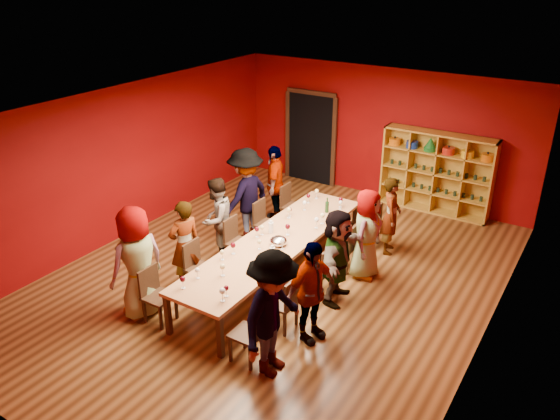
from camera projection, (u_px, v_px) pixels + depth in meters
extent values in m
cube|color=#4E2D14|center=(275.00, 279.00, 9.63)|extent=(7.10, 9.10, 0.02)
cube|color=#690506|center=(382.00, 134.00, 12.46)|extent=(7.10, 0.02, 3.00)
cube|color=#690506|center=(34.00, 351.00, 5.54)|extent=(7.10, 0.02, 3.00)
cube|color=#690506|center=(125.00, 162.00, 10.71)|extent=(0.02, 9.10, 3.00)
cube|color=#690506|center=(495.00, 257.00, 7.29)|extent=(0.02, 9.10, 3.00)
cube|color=silver|center=(275.00, 110.00, 8.37)|extent=(7.10, 9.10, 0.02)
cube|color=#AF7449|center=(275.00, 242.00, 9.32)|extent=(1.10, 4.50, 0.06)
cube|color=black|center=(168.00, 315.00, 8.06)|extent=(0.08, 0.08, 0.69)
cube|color=black|center=(312.00, 211.00, 11.38)|extent=(0.08, 0.08, 0.69)
cube|color=black|center=(220.00, 337.00, 7.58)|extent=(0.08, 0.08, 0.69)
cube|color=black|center=(355.00, 222.00, 10.91)|extent=(0.08, 0.08, 0.69)
cube|color=black|center=(312.00, 139.00, 13.45)|extent=(1.20, 0.14, 2.20)
cube|color=black|center=(311.00, 93.00, 12.91)|extent=(1.32, 0.06, 0.10)
cube|color=black|center=(288.00, 135.00, 13.71)|extent=(0.10, 0.06, 2.20)
cube|color=black|center=(334.00, 144.00, 13.08)|extent=(0.10, 0.06, 2.20)
cube|color=#B38628|center=(385.00, 163.00, 12.42)|extent=(0.04, 0.40, 1.80)
cube|color=#B38628|center=(492.00, 184.00, 11.27)|extent=(0.04, 0.40, 1.80)
cube|color=#B38628|center=(441.00, 134.00, 11.48)|extent=(2.40, 0.40, 0.04)
cube|color=#B38628|center=(431.00, 210.00, 12.22)|extent=(2.40, 0.40, 0.04)
cube|color=#B38628|center=(439.00, 170.00, 11.99)|extent=(2.40, 0.02, 1.80)
cube|color=#B38628|center=(434.00, 192.00, 12.04)|extent=(2.36, 0.38, 0.03)
cube|color=#B38628|center=(436.00, 173.00, 11.85)|extent=(2.36, 0.38, 0.03)
cube|color=#B38628|center=(439.00, 153.00, 11.66)|extent=(2.36, 0.38, 0.03)
cube|color=#B38628|center=(410.00, 168.00, 12.14)|extent=(0.03, 0.38, 1.76)
cube|color=#B38628|center=(436.00, 173.00, 11.85)|extent=(0.03, 0.38, 1.76)
cube|color=#B38628|center=(464.00, 178.00, 11.56)|extent=(0.03, 0.38, 1.76)
cylinder|color=#CF6A0C|center=(395.00, 141.00, 12.11)|extent=(0.26, 0.26, 0.15)
sphere|color=black|center=(395.00, 137.00, 12.07)|extent=(0.05, 0.05, 0.05)
cylinder|color=#163397|center=(412.00, 144.00, 11.91)|extent=(0.26, 0.26, 0.15)
sphere|color=black|center=(413.00, 140.00, 11.87)|extent=(0.05, 0.05, 0.05)
cylinder|color=#196728|center=(430.00, 149.00, 11.73)|extent=(0.26, 0.26, 0.08)
cone|color=#196728|center=(431.00, 142.00, 11.67)|extent=(0.24, 0.24, 0.22)
cylinder|color=#AE2113|center=(448.00, 151.00, 11.52)|extent=(0.26, 0.26, 0.15)
sphere|color=black|center=(449.00, 146.00, 11.48)|extent=(0.05, 0.05, 0.05)
cylinder|color=yellow|center=(468.00, 154.00, 11.33)|extent=(0.26, 0.26, 0.15)
sphere|color=black|center=(468.00, 150.00, 11.29)|extent=(0.05, 0.05, 0.05)
cylinder|color=#CF6A0C|center=(487.00, 157.00, 11.13)|extent=(0.26, 0.26, 0.15)
sphere|color=black|center=(488.00, 153.00, 11.09)|extent=(0.05, 0.05, 0.05)
cylinder|color=black|center=(390.00, 180.00, 12.51)|extent=(0.07, 0.07, 0.10)
cylinder|color=black|center=(398.00, 182.00, 12.42)|extent=(0.07, 0.07, 0.10)
cylinder|color=black|center=(406.00, 183.00, 12.33)|extent=(0.07, 0.07, 0.10)
cylinder|color=black|center=(414.00, 185.00, 12.24)|extent=(0.07, 0.07, 0.10)
cylinder|color=black|center=(422.00, 187.00, 12.15)|extent=(0.07, 0.07, 0.10)
cylinder|color=black|center=(430.00, 188.00, 12.06)|extent=(0.07, 0.07, 0.10)
cylinder|color=black|center=(438.00, 190.00, 11.96)|extent=(0.07, 0.07, 0.10)
cylinder|color=black|center=(446.00, 192.00, 11.87)|extent=(0.07, 0.07, 0.10)
cylinder|color=black|center=(455.00, 194.00, 11.78)|extent=(0.07, 0.07, 0.10)
cylinder|color=black|center=(463.00, 195.00, 11.69)|extent=(0.07, 0.07, 0.10)
cylinder|color=black|center=(472.00, 197.00, 11.60)|extent=(0.07, 0.07, 0.10)
cylinder|color=black|center=(481.00, 199.00, 11.51)|extent=(0.07, 0.07, 0.10)
cylinder|color=black|center=(392.00, 161.00, 12.32)|extent=(0.07, 0.07, 0.10)
cylinder|color=black|center=(400.00, 163.00, 12.23)|extent=(0.07, 0.07, 0.10)
cylinder|color=black|center=(408.00, 165.00, 12.14)|extent=(0.07, 0.07, 0.10)
cylinder|color=black|center=(416.00, 166.00, 12.05)|extent=(0.07, 0.07, 0.10)
cylinder|color=black|center=(424.00, 168.00, 11.96)|extent=(0.07, 0.07, 0.10)
cylinder|color=black|center=(432.00, 169.00, 11.87)|extent=(0.07, 0.07, 0.10)
cylinder|color=black|center=(441.00, 171.00, 11.78)|extent=(0.07, 0.07, 0.10)
cylinder|color=black|center=(449.00, 172.00, 11.69)|extent=(0.07, 0.07, 0.10)
cylinder|color=black|center=(458.00, 174.00, 11.60)|extent=(0.07, 0.07, 0.10)
cylinder|color=black|center=(466.00, 176.00, 11.51)|extent=(0.07, 0.07, 0.10)
cylinder|color=black|center=(475.00, 177.00, 11.42)|extent=(0.07, 0.07, 0.10)
cylinder|color=black|center=(484.00, 179.00, 11.33)|extent=(0.07, 0.07, 0.10)
cube|color=black|center=(159.00, 297.00, 8.33)|extent=(0.42, 0.42, 0.04)
cube|color=black|center=(148.00, 280.00, 8.32)|extent=(0.04, 0.40, 0.44)
cube|color=black|center=(145.00, 311.00, 8.37)|extent=(0.04, 0.04, 0.41)
cube|color=black|center=(161.00, 318.00, 8.21)|extent=(0.04, 0.04, 0.41)
cube|color=black|center=(160.00, 301.00, 8.63)|extent=(0.04, 0.04, 0.41)
cube|color=black|center=(176.00, 307.00, 8.47)|extent=(0.04, 0.04, 0.41)
imported|color=#141537|center=(137.00, 263.00, 8.31)|extent=(0.66, 0.98, 1.83)
cube|color=black|center=(201.00, 269.00, 9.09)|extent=(0.42, 0.42, 0.04)
cube|color=black|center=(191.00, 253.00, 9.08)|extent=(0.04, 0.40, 0.44)
cube|color=black|center=(188.00, 282.00, 9.13)|extent=(0.04, 0.04, 0.41)
cube|color=black|center=(203.00, 288.00, 8.97)|extent=(0.04, 0.04, 0.41)
cube|color=black|center=(201.00, 273.00, 9.39)|extent=(0.04, 0.04, 0.41)
cube|color=black|center=(216.00, 279.00, 9.23)|extent=(0.04, 0.04, 0.41)
imported|color=#121733|center=(185.00, 245.00, 9.09)|extent=(0.58, 0.68, 1.58)
cube|color=black|center=(239.00, 243.00, 9.91)|extent=(0.42, 0.42, 0.04)
cube|color=black|center=(231.00, 229.00, 9.90)|extent=(0.04, 0.40, 0.44)
cube|color=black|center=(227.00, 255.00, 9.96)|extent=(0.04, 0.04, 0.41)
cube|color=black|center=(242.00, 260.00, 9.79)|extent=(0.04, 0.04, 0.41)
cube|color=black|center=(238.00, 248.00, 10.22)|extent=(0.04, 0.04, 0.41)
cube|color=black|center=(253.00, 252.00, 10.05)|extent=(0.04, 0.04, 0.41)
imported|color=#15183B|center=(217.00, 219.00, 10.01)|extent=(0.47, 0.79, 1.57)
cube|color=black|center=(267.00, 224.00, 10.61)|extent=(0.42, 0.42, 0.04)
cube|color=black|center=(259.00, 211.00, 10.61)|extent=(0.04, 0.40, 0.44)
cube|color=black|center=(255.00, 236.00, 10.66)|extent=(0.04, 0.04, 0.41)
cube|color=black|center=(270.00, 240.00, 10.50)|extent=(0.04, 0.04, 0.41)
cube|color=black|center=(265.00, 229.00, 10.92)|extent=(0.04, 0.04, 0.41)
cube|color=black|center=(279.00, 233.00, 10.76)|extent=(0.04, 0.04, 0.41)
imported|color=pink|center=(246.00, 195.00, 10.64)|extent=(0.60, 1.25, 1.88)
cube|color=black|center=(293.00, 207.00, 11.36)|extent=(0.42, 0.42, 0.04)
cube|color=black|center=(286.00, 194.00, 11.35)|extent=(0.04, 0.40, 0.44)
cube|color=black|center=(282.00, 218.00, 11.41)|extent=(0.04, 0.04, 0.41)
cube|color=black|center=(296.00, 221.00, 11.24)|extent=(0.04, 0.04, 0.41)
cube|color=black|center=(290.00, 212.00, 11.67)|extent=(0.04, 0.04, 0.41)
cube|color=black|center=(304.00, 215.00, 11.50)|extent=(0.04, 0.04, 0.41)
imported|color=#131834|center=(275.00, 184.00, 11.41)|extent=(0.80, 1.08, 1.68)
cube|color=black|center=(247.00, 334.00, 7.51)|extent=(0.42, 0.42, 0.04)
cube|color=black|center=(258.00, 324.00, 7.32)|extent=(0.04, 0.40, 0.44)
cube|color=black|center=(230.00, 349.00, 7.56)|extent=(0.04, 0.04, 0.41)
cube|color=black|center=(250.00, 358.00, 7.39)|extent=(0.04, 0.04, 0.41)
cube|color=black|center=(245.00, 336.00, 7.82)|extent=(0.04, 0.04, 0.41)
cube|color=black|center=(264.00, 344.00, 7.65)|extent=(0.04, 0.04, 0.41)
imported|color=#5A89BA|center=(273.00, 314.00, 7.10)|extent=(0.53, 1.20, 1.84)
cube|color=black|center=(281.00, 303.00, 8.18)|extent=(0.42, 0.42, 0.04)
cube|color=black|center=(292.00, 293.00, 7.99)|extent=(0.04, 0.40, 0.44)
cube|color=black|center=(266.00, 317.00, 8.23)|extent=(0.04, 0.04, 0.41)
cube|color=black|center=(285.00, 325.00, 8.06)|extent=(0.04, 0.04, 0.41)
cube|color=black|center=(278.00, 306.00, 8.49)|extent=(0.04, 0.04, 0.41)
cube|color=black|center=(297.00, 313.00, 8.32)|extent=(0.04, 0.04, 0.41)
imported|color=#16203C|center=(311.00, 292.00, 7.79)|extent=(0.67, 1.02, 1.60)
cube|color=black|center=(317.00, 270.00, 9.04)|extent=(0.42, 0.42, 0.04)
cube|color=black|center=(328.00, 261.00, 8.84)|extent=(0.04, 0.40, 0.44)
cube|color=black|center=(303.00, 284.00, 9.08)|extent=(0.04, 0.04, 0.41)
cube|color=black|center=(321.00, 290.00, 8.92)|extent=(0.04, 0.04, 0.41)
cube|color=black|center=(313.00, 275.00, 9.34)|extent=(0.04, 0.04, 0.41)
cube|color=black|center=(330.00, 280.00, 9.18)|extent=(0.04, 0.04, 0.41)
imported|color=#5B85BC|center=(337.00, 256.00, 8.70)|extent=(0.63, 1.54, 1.61)
cube|color=black|center=(343.00, 247.00, 9.77)|extent=(0.42, 0.42, 0.04)
cube|color=black|center=(353.00, 238.00, 9.57)|extent=(0.04, 0.40, 0.44)
cube|color=black|center=(329.00, 260.00, 9.81)|extent=(0.04, 0.04, 0.41)
cube|color=black|center=(347.00, 265.00, 9.65)|extent=(0.04, 0.04, 0.41)
cube|color=black|center=(338.00, 252.00, 10.07)|extent=(0.04, 0.04, 0.41)
cube|color=black|center=(355.00, 257.00, 9.91)|extent=(0.04, 0.04, 0.41)
imported|color=#C8868F|center=(366.00, 234.00, 9.39)|extent=(0.49, 0.82, 1.63)
cube|color=black|center=(367.00, 225.00, 10.57)|extent=(0.42, 0.42, 0.04)
cube|color=black|center=(377.00, 216.00, 10.38)|extent=(0.04, 0.40, 0.44)
cube|color=black|center=(355.00, 237.00, 10.62)|extent=(0.04, 0.04, 0.41)
cube|color=black|center=(371.00, 241.00, 10.46)|extent=(0.04, 0.04, 0.41)
cube|color=black|center=(362.00, 230.00, 10.88)|extent=(0.04, 0.04, 0.41)
cube|color=black|center=(378.00, 234.00, 10.72)|extent=(0.04, 0.04, 0.41)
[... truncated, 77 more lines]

